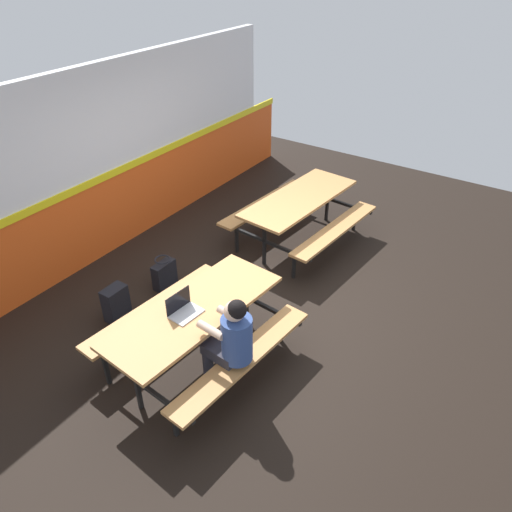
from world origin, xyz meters
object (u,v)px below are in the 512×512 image
(picnic_table_left, at_px, (196,321))
(laptop_silver, at_px, (183,309))
(student_nearer, at_px, (231,339))
(picnic_table_right, at_px, (299,207))
(backpack_dark, at_px, (116,303))
(tote_bag_bright, at_px, (164,274))

(picnic_table_left, bearing_deg, laptop_silver, 156.71)
(student_nearer, bearing_deg, picnic_table_left, 77.53)
(picnic_table_right, xyz_separation_m, backpack_dark, (-2.77, 0.94, -0.36))
(picnic_table_left, height_order, tote_bag_bright, picnic_table_left)
(picnic_table_right, bearing_deg, picnic_table_left, -172.81)
(student_nearer, xyz_separation_m, tote_bag_bright, (0.94, 1.79, -0.51))
(student_nearer, distance_m, laptop_silver, 0.60)
(picnic_table_left, bearing_deg, student_nearer, -102.47)
(picnic_table_left, xyz_separation_m, tote_bag_bright, (0.82, 1.24, -0.38))
(laptop_silver, xyz_separation_m, tote_bag_bright, (0.93, 1.19, -0.59))
(laptop_silver, bearing_deg, student_nearer, -91.07)
(picnic_table_right, distance_m, tote_bag_bright, 2.19)
(laptop_silver, bearing_deg, picnic_table_right, 6.00)
(laptop_silver, height_order, tote_bag_bright, laptop_silver)
(picnic_table_left, xyz_separation_m, laptop_silver, (-0.11, 0.05, 0.21))
(tote_bag_bright, bearing_deg, backpack_dark, 176.76)
(laptop_silver, distance_m, backpack_dark, 1.37)
(picnic_table_right, distance_m, backpack_dark, 2.95)
(picnic_table_right, relative_size, tote_bag_bright, 4.78)
(backpack_dark, relative_size, tote_bag_bright, 1.02)
(student_nearer, height_order, tote_bag_bright, student_nearer)
(picnic_table_left, height_order, student_nearer, student_nearer)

